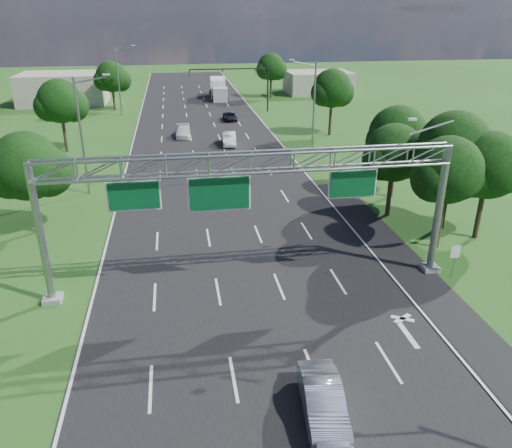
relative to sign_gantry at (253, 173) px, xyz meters
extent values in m
plane|color=#295319|center=(-0.33, 18.00, -6.89)|extent=(220.00, 220.00, 0.00)
cube|color=black|center=(-0.33, 18.00, -6.89)|extent=(18.00, 180.00, 0.02)
cube|color=black|center=(9.87, 2.00, -6.89)|extent=(3.00, 30.00, 0.02)
cube|color=gray|center=(11.17, 0.00, -6.74)|extent=(1.00, 1.00, 0.30)
cylinder|color=gray|center=(11.17, 0.00, -2.89)|extent=(0.44, 0.44, 8.00)
cube|color=gray|center=(-11.33, 0.00, -6.74)|extent=(1.00, 1.00, 0.30)
cylinder|color=gray|center=(-11.33, 0.00, -2.89)|extent=(0.40, 0.40, 8.00)
cylinder|color=gray|center=(9.97, 0.00, 2.11)|extent=(2.54, 0.12, 0.79)
cube|color=beige|center=(8.77, 0.00, 2.61)|extent=(0.50, 0.22, 0.12)
cube|color=white|center=(-6.33, -0.02, -0.89)|extent=(2.80, 0.05, 1.70)
cube|color=#094A23|center=(-6.33, -0.08, -0.89)|extent=(2.62, 0.05, 1.52)
cube|color=white|center=(-1.83, -0.02, -1.04)|extent=(3.40, 0.05, 2.00)
cube|color=#094A23|center=(-1.83, -0.08, -1.04)|extent=(3.22, 0.05, 1.82)
cube|color=white|center=(5.67, -0.02, -0.89)|extent=(2.80, 0.05, 1.70)
cube|color=#094A23|center=(5.67, -0.08, -0.89)|extent=(2.62, 0.05, 1.52)
cylinder|color=gray|center=(12.07, -1.00, -5.89)|extent=(0.06, 0.06, 2.00)
cube|color=white|center=(12.07, -1.03, -5.19)|extent=(0.60, 0.04, 0.80)
cylinder|color=black|center=(10.67, 53.00, -3.39)|extent=(0.24, 0.24, 7.00)
cylinder|color=black|center=(4.67, 53.00, -0.29)|extent=(12.00, 0.18, 0.18)
imported|color=black|center=(-1.33, 53.00, -0.84)|extent=(0.18, 0.22, 1.10)
imported|color=black|center=(3.67, 53.00, -0.84)|extent=(0.18, 0.22, 1.10)
imported|color=black|center=(8.67, 53.00, -0.84)|extent=(0.18, 0.22, 1.10)
cylinder|color=gray|center=(-11.83, 18.00, -1.89)|extent=(0.20, 0.20, 10.00)
cylinder|color=gray|center=(-10.53, 18.00, 2.81)|extent=(2.78, 0.12, 0.60)
cube|color=beige|center=(-9.23, 18.00, 3.21)|extent=(0.55, 0.22, 0.12)
cylinder|color=gray|center=(-11.83, 53.00, -1.89)|extent=(0.20, 0.20, 10.00)
cylinder|color=gray|center=(-10.53, 53.00, 2.81)|extent=(2.78, 0.12, 0.60)
cube|color=beige|center=(-9.23, 53.00, 3.21)|extent=(0.55, 0.22, 0.12)
cylinder|color=gray|center=(11.17, 28.00, -1.89)|extent=(0.20, 0.20, 10.00)
cylinder|color=gray|center=(9.87, 28.00, 2.81)|extent=(2.78, 0.12, 0.60)
cube|color=beige|center=(8.57, 28.00, 3.21)|extent=(0.55, 0.22, 0.12)
cylinder|color=#2D2116|center=(13.17, 3.00, -5.02)|extent=(0.36, 0.36, 3.74)
sphere|color=black|center=(13.17, 3.00, -1.39)|extent=(4.40, 4.40, 4.40)
sphere|color=black|center=(14.27, 3.40, -1.94)|extent=(3.30, 3.30, 3.30)
sphere|color=black|center=(12.18, 2.70, -1.83)|extent=(3.08, 3.08, 3.08)
cylinder|color=#2D2116|center=(15.17, 6.00, -4.80)|extent=(0.36, 0.36, 4.18)
sphere|color=black|center=(15.17, 6.00, -0.71)|extent=(5.00, 5.00, 5.00)
sphere|color=black|center=(16.42, 6.40, -1.34)|extent=(3.75, 3.75, 3.75)
sphere|color=black|center=(14.04, 5.70, -1.21)|extent=(3.50, 3.50, 3.50)
cylinder|color=#2D2116|center=(12.17, 9.00, -5.24)|extent=(0.36, 0.36, 3.30)
sphere|color=black|center=(12.17, 9.00, -1.83)|extent=(4.40, 4.40, 4.40)
sphere|color=black|center=(13.27, 9.40, -2.38)|extent=(3.30, 3.30, 3.30)
sphere|color=black|center=(11.18, 8.70, -2.27)|extent=(3.08, 3.08, 3.08)
cylinder|color=#2D2116|center=(16.67, 4.00, -5.13)|extent=(0.36, 0.36, 3.52)
sphere|color=black|center=(16.67, 4.00, -1.53)|extent=(4.60, 4.60, 4.60)
sphere|color=black|center=(17.82, 4.40, -2.11)|extent=(3.45, 3.45, 3.45)
sphere|color=black|center=(15.63, 3.70, -1.99)|extent=(3.22, 3.22, 3.22)
cylinder|color=#2D2116|center=(14.17, 13.00, -5.13)|extent=(0.36, 0.36, 3.52)
sphere|color=black|center=(14.17, 13.00, -1.45)|extent=(4.80, 4.80, 4.80)
sphere|color=black|center=(15.37, 13.40, -2.05)|extent=(3.60, 3.60, 3.60)
sphere|color=black|center=(13.09, 12.70, -1.93)|extent=(3.36, 3.36, 3.36)
cylinder|color=#2D2116|center=(-14.33, 10.00, -5.35)|extent=(0.36, 0.36, 3.08)
sphere|color=black|center=(-14.33, 10.00, -1.89)|extent=(4.80, 4.80, 4.80)
sphere|color=black|center=(-13.13, 10.40, -2.49)|extent=(3.60, 3.60, 3.60)
sphere|color=black|center=(-15.41, 9.70, -2.37)|extent=(3.36, 3.36, 3.36)
cylinder|color=#2D2116|center=(-16.33, 33.00, -5.02)|extent=(0.36, 0.36, 3.74)
sphere|color=black|center=(-16.33, 33.00, -1.23)|extent=(4.80, 4.80, 4.80)
sphere|color=black|center=(-15.13, 33.40, -1.83)|extent=(3.60, 3.60, 3.60)
sphere|color=black|center=(-17.41, 32.70, -1.71)|extent=(3.36, 3.36, 3.36)
cylinder|color=#2D2116|center=(-13.33, 58.00, -5.24)|extent=(0.36, 0.36, 3.30)
sphere|color=black|center=(-13.33, 58.00, -1.67)|extent=(4.80, 4.80, 4.80)
sphere|color=black|center=(-12.13, 58.40, -2.27)|extent=(3.60, 3.60, 3.60)
sphere|color=black|center=(-14.41, 57.70, -2.15)|extent=(3.36, 3.36, 3.36)
cylinder|color=#2D2116|center=(15.67, 36.00, -4.91)|extent=(0.36, 0.36, 3.96)
sphere|color=black|center=(15.67, 36.00, -1.01)|extent=(4.80, 4.80, 4.80)
sphere|color=black|center=(16.87, 36.40, -1.61)|extent=(3.60, 3.60, 3.60)
sphere|color=black|center=(14.59, 35.70, -1.49)|extent=(3.36, 3.36, 3.36)
cylinder|color=#2D2116|center=(13.67, 66.00, -5.13)|extent=(0.36, 0.36, 3.52)
sphere|color=black|center=(13.67, 66.00, -1.45)|extent=(4.80, 4.80, 4.80)
sphere|color=black|center=(14.87, 66.40, -2.05)|extent=(3.60, 3.60, 3.60)
sphere|color=black|center=(12.59, 65.70, -1.93)|extent=(3.36, 3.36, 3.36)
cube|color=#A69E8B|center=(-22.33, 66.00, -4.39)|extent=(14.00, 10.00, 5.00)
cube|color=#A69E8B|center=(23.67, 70.00, -4.89)|extent=(12.00, 9.00, 4.00)
imported|color=#A9ACB5|center=(1.12, -10.64, -6.17)|extent=(1.99, 4.54, 1.45)
imported|color=white|center=(-3.04, 37.98, -6.24)|extent=(1.85, 4.49, 1.30)
imported|color=black|center=(4.02, 47.12, -6.34)|extent=(1.85, 3.96, 1.10)
imported|color=silver|center=(2.32, 33.04, -6.17)|extent=(1.86, 4.51, 1.45)
cube|color=silver|center=(4.17, 67.77, -5.10)|extent=(3.09, 6.69, 3.26)
cube|color=silver|center=(4.17, 63.21, -5.70)|extent=(2.67, 2.57, 2.39)
cylinder|color=black|center=(2.97, 63.43, -6.35)|extent=(0.38, 1.09, 1.09)
cylinder|color=black|center=(5.36, 63.43, -6.35)|extent=(0.38, 1.09, 1.09)
cylinder|color=black|center=(2.97, 69.94, -6.35)|extent=(0.38, 1.09, 1.09)
cylinder|color=black|center=(5.36, 69.94, -6.35)|extent=(0.38, 1.09, 1.09)
camera|label=1|loc=(-3.97, -25.37, 8.14)|focal=35.00mm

